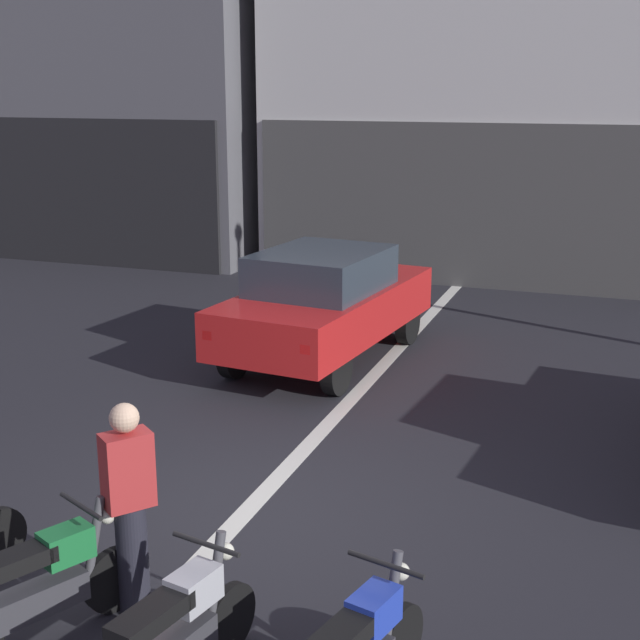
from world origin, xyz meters
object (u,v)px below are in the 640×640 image
object	(u,v)px
car_red_crossing_near	(325,301)
person_by_motorcycles	(130,506)
motorcycle_green_row_left_mid	(44,585)
motorcycle_silver_row_centre	(176,635)

from	to	relation	value
car_red_crossing_near	person_by_motorcycles	xyz separation A→B (m)	(0.71, -6.44, -0.03)
motorcycle_green_row_left_mid	motorcycle_silver_row_centre	bearing A→B (deg)	-10.21
person_by_motorcycles	motorcycle_green_row_left_mid	bearing A→B (deg)	-122.51
car_red_crossing_near	motorcycle_silver_row_centre	xyz separation A→B (m)	(1.52, -7.24, -0.43)
car_red_crossing_near	person_by_motorcycles	distance (m)	6.48
car_red_crossing_near	motorcycle_green_row_left_mid	size ratio (longest dim) A/B	2.79
motorcycle_green_row_left_mid	motorcycle_silver_row_centre	world-z (taller)	same
motorcycle_silver_row_centre	person_by_motorcycles	bearing A→B (deg)	135.48
car_red_crossing_near	person_by_motorcycles	bearing A→B (deg)	-83.67
motorcycle_green_row_left_mid	person_by_motorcycles	xyz separation A→B (m)	(0.37, 0.58, 0.40)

